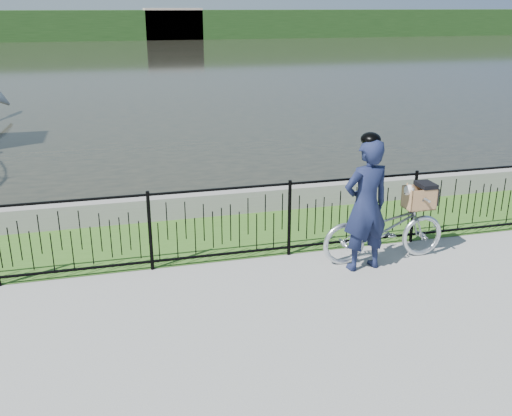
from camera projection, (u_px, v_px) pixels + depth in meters
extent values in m
plane|color=gray|center=(249.00, 317.00, 6.76)|extent=(120.00, 120.00, 0.00)
cube|color=#36601E|center=(210.00, 236.00, 9.13)|extent=(60.00, 2.00, 0.01)
plane|color=black|center=(127.00, 62.00, 36.86)|extent=(120.00, 120.00, 0.00)
cube|color=gray|center=(200.00, 204.00, 9.98)|extent=(60.00, 0.30, 0.40)
cube|color=#204018|center=(115.00, 25.00, 60.98)|extent=(120.00, 6.00, 3.00)
cube|color=#AB9A89|center=(173.00, 24.00, 60.99)|extent=(6.00, 3.00, 3.20)
imported|color=silver|center=(384.00, 228.00, 8.15)|extent=(1.84, 0.64, 0.97)
cube|color=black|center=(418.00, 208.00, 8.18)|extent=(0.38, 0.18, 0.02)
cube|color=#9D7149|center=(418.00, 207.00, 8.18)|extent=(0.40, 0.30, 0.01)
cube|color=#9D7149|center=(414.00, 194.00, 8.26)|extent=(0.40, 0.02, 0.31)
cube|color=#9D7149|center=(424.00, 201.00, 8.00)|extent=(0.40, 0.01, 0.31)
cube|color=#9D7149|center=(431.00, 196.00, 8.18)|extent=(0.01, 0.30, 0.31)
cube|color=#9D7149|center=(407.00, 199.00, 8.09)|extent=(0.01, 0.30, 0.31)
cube|color=black|center=(426.00, 185.00, 8.09)|extent=(0.22, 0.32, 0.06)
cube|color=black|center=(432.00, 194.00, 8.17)|extent=(0.02, 0.32, 0.25)
ellipsoid|color=silver|center=(418.00, 199.00, 8.13)|extent=(0.31, 0.22, 0.20)
sphere|color=silver|center=(409.00, 190.00, 8.02)|extent=(0.15, 0.15, 0.15)
sphere|color=silver|center=(406.00, 193.00, 8.00)|extent=(0.07, 0.07, 0.07)
sphere|color=black|center=(405.00, 193.00, 7.99)|extent=(0.02, 0.02, 0.02)
cone|color=#996640|center=(407.00, 185.00, 8.06)|extent=(0.06, 0.08, 0.08)
cone|color=#996640|center=(412.00, 187.00, 7.97)|extent=(0.06, 0.08, 0.08)
imported|color=#141B39|center=(366.00, 206.00, 7.72)|extent=(0.73, 0.53, 1.86)
ellipsoid|color=black|center=(370.00, 140.00, 7.42)|extent=(0.26, 0.29, 0.18)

